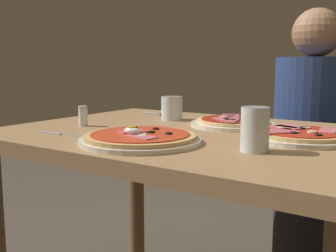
{
  "coord_description": "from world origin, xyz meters",
  "views": [
    {
      "loc": [
        0.62,
        -1.06,
        0.95
      ],
      "look_at": [
        -0.01,
        -0.12,
        0.78
      ],
      "focal_mm": 43.5,
      "sensor_mm": 36.0,
      "label": 1
    }
  ],
  "objects_px": {
    "salt_shaker": "(83,116)",
    "fork": "(58,134)",
    "pizza_across_left": "(232,122)",
    "knife": "(162,114)",
    "pizza_across_right": "(301,135)",
    "water_glass_near": "(255,132)",
    "water_glass_far": "(172,110)",
    "pizza_foreground": "(140,138)",
    "dining_table": "(192,169)",
    "diner_person": "(310,156)"
  },
  "relations": [
    {
      "from": "dining_table",
      "to": "knife",
      "type": "distance_m",
      "value": 0.43
    },
    {
      "from": "pizza_across_left",
      "to": "pizza_across_right",
      "type": "height_order",
      "value": "same"
    },
    {
      "from": "pizza_foreground",
      "to": "pizza_across_right",
      "type": "bearing_deg",
      "value": 39.47
    },
    {
      "from": "dining_table",
      "to": "pizza_foreground",
      "type": "xyz_separation_m",
      "value": [
        -0.02,
        -0.24,
        0.13
      ]
    },
    {
      "from": "dining_table",
      "to": "pizza_foreground",
      "type": "relative_size",
      "value": 3.58
    },
    {
      "from": "knife",
      "to": "diner_person",
      "type": "height_order",
      "value": "diner_person"
    },
    {
      "from": "diner_person",
      "to": "pizza_foreground",
      "type": "bearing_deg",
      "value": 78.29
    },
    {
      "from": "diner_person",
      "to": "knife",
      "type": "bearing_deg",
      "value": 41.16
    },
    {
      "from": "pizza_across_right",
      "to": "salt_shaker",
      "type": "height_order",
      "value": "salt_shaker"
    },
    {
      "from": "pizza_across_left",
      "to": "water_glass_far",
      "type": "xyz_separation_m",
      "value": [
        -0.25,
        0.02,
        0.03
      ]
    },
    {
      "from": "pizza_across_left",
      "to": "water_glass_near",
      "type": "bearing_deg",
      "value": -57.73
    },
    {
      "from": "pizza_foreground",
      "to": "pizza_across_right",
      "type": "distance_m",
      "value": 0.43
    },
    {
      "from": "water_glass_far",
      "to": "salt_shaker",
      "type": "bearing_deg",
      "value": -118.87
    },
    {
      "from": "knife",
      "to": "dining_table",
      "type": "bearing_deg",
      "value": -42.03
    },
    {
      "from": "water_glass_near",
      "to": "knife",
      "type": "xyz_separation_m",
      "value": [
        -0.58,
        0.45,
        -0.04
      ]
    },
    {
      "from": "dining_table",
      "to": "salt_shaker",
      "type": "height_order",
      "value": "salt_shaker"
    },
    {
      "from": "dining_table",
      "to": "diner_person",
      "type": "bearing_deg",
      "value": 75.87
    },
    {
      "from": "pizza_foreground",
      "to": "knife",
      "type": "bearing_deg",
      "value": 119.31
    },
    {
      "from": "pizza_across_right",
      "to": "salt_shaker",
      "type": "distance_m",
      "value": 0.69
    },
    {
      "from": "water_glass_far",
      "to": "knife",
      "type": "height_order",
      "value": "water_glass_far"
    },
    {
      "from": "water_glass_far",
      "to": "fork",
      "type": "bearing_deg",
      "value": -101.57
    },
    {
      "from": "pizza_foreground",
      "to": "pizza_across_left",
      "type": "distance_m",
      "value": 0.41
    },
    {
      "from": "fork",
      "to": "salt_shaker",
      "type": "relative_size",
      "value": 2.36
    },
    {
      "from": "pizza_across_right",
      "to": "water_glass_near",
      "type": "xyz_separation_m",
      "value": [
        -0.05,
        -0.21,
        0.03
      ]
    },
    {
      "from": "water_glass_near",
      "to": "water_glass_far",
      "type": "bearing_deg",
      "value": 142.56
    },
    {
      "from": "dining_table",
      "to": "pizza_across_left",
      "type": "relative_size",
      "value": 4.13
    },
    {
      "from": "salt_shaker",
      "to": "pizza_across_right",
      "type": "bearing_deg",
      "value": 12.22
    },
    {
      "from": "pizza_foreground",
      "to": "salt_shaker",
      "type": "height_order",
      "value": "salt_shaker"
    },
    {
      "from": "salt_shaker",
      "to": "fork",
      "type": "bearing_deg",
      "value": -67.88
    },
    {
      "from": "salt_shaker",
      "to": "pizza_foreground",
      "type": "bearing_deg",
      "value": -20.97
    },
    {
      "from": "dining_table",
      "to": "pizza_across_left",
      "type": "xyz_separation_m",
      "value": [
        0.05,
        0.17,
        0.13
      ]
    },
    {
      "from": "water_glass_near",
      "to": "fork",
      "type": "relative_size",
      "value": 0.66
    },
    {
      "from": "pizza_across_right",
      "to": "water_glass_near",
      "type": "height_order",
      "value": "water_glass_near"
    },
    {
      "from": "fork",
      "to": "diner_person",
      "type": "xyz_separation_m",
      "value": [
        0.47,
        0.98,
        -0.19
      ]
    },
    {
      "from": "pizza_foreground",
      "to": "salt_shaker",
      "type": "distance_m",
      "value": 0.36
    },
    {
      "from": "pizza_across_right",
      "to": "water_glass_far",
      "type": "distance_m",
      "value": 0.53
    },
    {
      "from": "water_glass_far",
      "to": "knife",
      "type": "distance_m",
      "value": 0.15
    },
    {
      "from": "water_glass_far",
      "to": "salt_shaker",
      "type": "distance_m",
      "value": 0.33
    },
    {
      "from": "fork",
      "to": "diner_person",
      "type": "bearing_deg",
      "value": 64.42
    },
    {
      "from": "pizza_across_left",
      "to": "fork",
      "type": "bearing_deg",
      "value": -128.0
    },
    {
      "from": "pizza_foreground",
      "to": "salt_shaker",
      "type": "bearing_deg",
      "value": 159.03
    },
    {
      "from": "dining_table",
      "to": "knife",
      "type": "xyz_separation_m",
      "value": [
        -0.31,
        0.28,
        0.12
      ]
    },
    {
      "from": "pizza_across_right",
      "to": "salt_shaker",
      "type": "bearing_deg",
      "value": -167.78
    },
    {
      "from": "pizza_across_left",
      "to": "knife",
      "type": "bearing_deg",
      "value": 162.99
    },
    {
      "from": "pizza_across_left",
      "to": "knife",
      "type": "distance_m",
      "value": 0.38
    },
    {
      "from": "water_glass_near",
      "to": "pizza_across_left",
      "type": "bearing_deg",
      "value": 122.27
    },
    {
      "from": "water_glass_near",
      "to": "salt_shaker",
      "type": "bearing_deg",
      "value": 174.03
    },
    {
      "from": "water_glass_near",
      "to": "diner_person",
      "type": "xyz_separation_m",
      "value": [
        -0.09,
        0.88,
        -0.23
      ]
    },
    {
      "from": "pizza_foreground",
      "to": "knife",
      "type": "xyz_separation_m",
      "value": [
        -0.29,
        0.52,
        -0.01
      ]
    },
    {
      "from": "pizza_foreground",
      "to": "water_glass_near",
      "type": "height_order",
      "value": "water_glass_near"
    }
  ]
}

